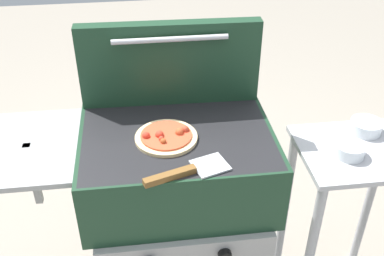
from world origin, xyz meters
TOP-DOWN VIEW (x-y plane):
  - grill at (-0.01, -0.00)m, footprint 0.96×0.53m
  - grill_lid_open at (0.00, 0.21)m, footprint 0.63×0.09m
  - pizza_pepperoni at (-0.04, -0.02)m, footprint 0.20×0.20m
  - spatula at (0.01, -0.20)m, footprint 0.26×0.13m
  - prep_table at (0.66, 0.00)m, footprint 0.44×0.36m
  - topping_bowl_near at (0.72, 0.10)m, footprint 0.12×0.12m
  - topping_bowl_far at (0.60, -0.03)m, footprint 0.11×0.11m

SIDE VIEW (x-z plane):
  - prep_table at x=0.66m, z-range 0.16..0.94m
  - grill at x=-0.01m, z-range 0.31..1.21m
  - topping_bowl_near at x=0.72m, z-range 0.78..0.82m
  - topping_bowl_far at x=0.60m, z-range 0.78..0.82m
  - spatula at x=0.01m, z-range 0.90..0.92m
  - pizza_pepperoni at x=-0.04m, z-range 0.89..0.93m
  - grill_lid_open at x=0.00m, z-range 0.90..1.20m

